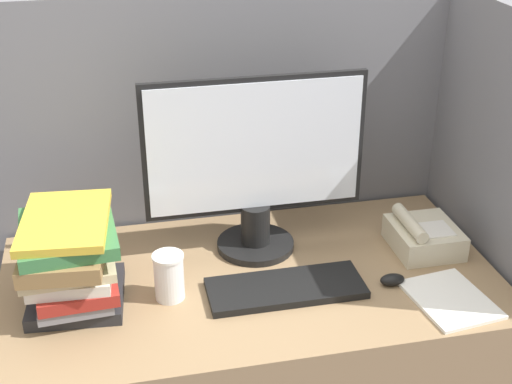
% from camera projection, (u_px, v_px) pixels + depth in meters
% --- Properties ---
extents(cubicle_panel_rear, '(1.74, 0.04, 1.42)m').
position_uv_depth(cubicle_panel_rear, '(225.00, 216.00, 2.29)').
color(cubicle_panel_rear, slate).
rests_on(cubicle_panel_rear, ground_plane).
extents(cubicle_panel_right, '(0.04, 0.77, 1.42)m').
position_uv_depth(cubicle_panel_right, '(482.00, 249.00, 2.10)').
color(cubicle_panel_right, slate).
rests_on(cubicle_panel_right, ground_plane).
extents(desk, '(1.34, 0.71, 0.73)m').
position_uv_depth(desk, '(251.00, 381.00, 2.10)').
color(desk, '#937551').
rests_on(desk, ground_plane).
extents(monitor, '(0.62, 0.22, 0.51)m').
position_uv_depth(monitor, '(255.00, 169.00, 1.96)').
color(monitor, black).
rests_on(monitor, desk).
extents(keyboard, '(0.41, 0.16, 0.02)m').
position_uv_depth(keyboard, '(286.00, 288.00, 1.87)').
color(keyboard, black).
rests_on(keyboard, desk).
extents(mouse, '(0.07, 0.04, 0.03)m').
position_uv_depth(mouse, '(392.00, 280.00, 1.89)').
color(mouse, black).
rests_on(mouse, desk).
extents(coffee_cup, '(0.08, 0.08, 0.13)m').
position_uv_depth(coffee_cup, '(169.00, 276.00, 1.82)').
color(coffee_cup, white).
rests_on(coffee_cup, desk).
extents(book_stack, '(0.26, 0.32, 0.24)m').
position_uv_depth(book_stack, '(70.00, 260.00, 1.77)').
color(book_stack, '#262628').
rests_on(book_stack, desk).
extents(desk_telephone, '(0.18, 0.20, 0.11)m').
position_uv_depth(desk_telephone, '(423.00, 236.00, 2.05)').
color(desk_telephone, beige).
rests_on(desk_telephone, desk).
extents(paper_pile, '(0.21, 0.25, 0.01)m').
position_uv_depth(paper_pile, '(450.00, 299.00, 1.83)').
color(paper_pile, white).
rests_on(paper_pile, desk).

